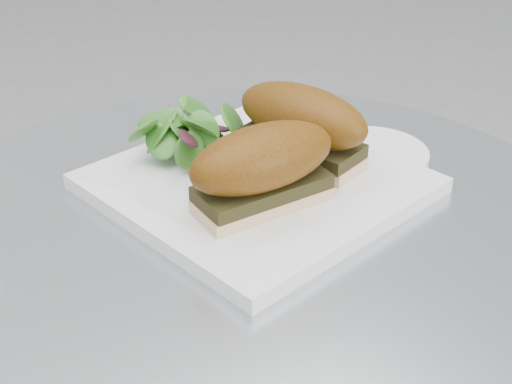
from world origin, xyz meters
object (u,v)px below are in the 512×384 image
plate (257,183)px  sandwich_left (263,166)px  sandwich_right (302,123)px  saucer (371,154)px

plate → sandwich_left: (-0.03, -0.05, 0.05)m
plate → sandwich_right: (0.06, 0.01, 0.05)m
plate → sandwich_right: sandwich_right is taller
sandwich_left → sandwich_right: same height
sandwich_left → sandwich_right: bearing=33.8°
plate → saucer: (0.14, -0.01, -0.00)m
plate → sandwich_left: bearing=-117.4°
sandwich_left → saucer: bearing=13.6°
sandwich_left → saucer: 0.18m
sandwich_left → saucer: sandwich_left is taller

